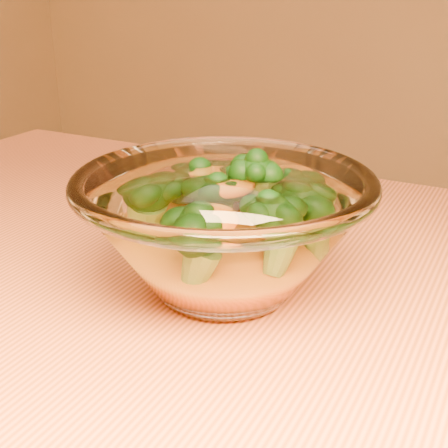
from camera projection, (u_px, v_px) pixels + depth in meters
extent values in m
cube|color=#D26B3F|center=(304.00, 390.00, 0.41)|extent=(1.20, 0.80, 0.04)
cylinder|color=brown|center=(65.00, 368.00, 1.06)|extent=(0.06, 0.06, 0.71)
ellipsoid|color=white|center=(224.00, 282.00, 0.49)|extent=(0.10, 0.10, 0.02)
torus|color=white|center=(224.00, 182.00, 0.46)|extent=(0.23, 0.23, 0.01)
ellipsoid|color=orange|center=(224.00, 255.00, 0.48)|extent=(0.13, 0.13, 0.04)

